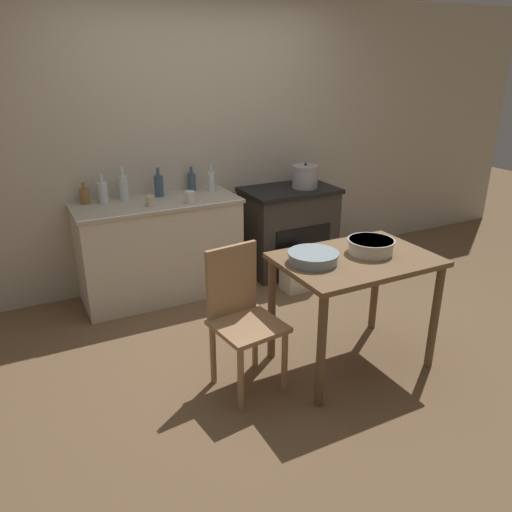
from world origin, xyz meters
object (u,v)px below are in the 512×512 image
(bottle_far_left, at_px, (192,181))
(bottle_center_right, at_px, (159,185))
(stock_pot, at_px, (305,177))
(bottle_center_left, at_px, (123,187))
(bottle_left, at_px, (85,195))
(flour_sack, at_px, (299,270))
(bottle_center, at_px, (103,192))
(chair, at_px, (242,315))
(mixing_bowl_small, at_px, (371,246))
(stove, at_px, (288,229))
(cup_mid_right, at_px, (190,197))
(bottle_mid_left, at_px, (212,181))
(mixing_bowl_large, at_px, (313,257))
(cup_right, at_px, (150,201))
(work_table, at_px, (355,275))

(bottle_far_left, distance_m, bottle_center_right, 0.34)
(stock_pot, distance_m, bottle_far_left, 1.09)
(bottle_center_left, bearing_deg, bottle_left, 173.68)
(flour_sack, relative_size, bottle_far_left, 1.73)
(bottle_center, bearing_deg, bottle_center_right, -1.46)
(bottle_center_left, height_order, bottle_center, bottle_center_left)
(stock_pot, bearing_deg, chair, -133.37)
(bottle_far_left, bearing_deg, bottle_center, -175.91)
(stock_pot, relative_size, mixing_bowl_small, 0.83)
(stove, bearing_deg, cup_mid_right, -169.89)
(flour_sack, xyz_separation_m, bottle_mid_left, (-0.60, 0.58, 0.77))
(mixing_bowl_large, bearing_deg, flour_sack, 61.46)
(mixing_bowl_small, xyz_separation_m, bottle_center_right, (-0.90, 1.77, 0.12))
(mixing_bowl_small, xyz_separation_m, bottle_center_left, (-1.20, 1.79, 0.14))
(stove, xyz_separation_m, mixing_bowl_large, (-0.78, -1.60, 0.41))
(mixing_bowl_large, bearing_deg, cup_mid_right, 102.16)
(mixing_bowl_large, xyz_separation_m, bottle_center, (-0.94, 1.75, 0.13))
(bottle_center, bearing_deg, bottle_far_left, 4.09)
(mixing_bowl_small, relative_size, bottle_far_left, 1.43)
(flour_sack, relative_size, mixing_bowl_large, 1.16)
(flour_sack, distance_m, stock_pot, 0.92)
(stock_pot, xyz_separation_m, bottle_far_left, (-1.05, 0.26, 0.01))
(bottle_far_left, bearing_deg, mixing_bowl_small, -72.92)
(bottle_far_left, relative_size, cup_right, 2.59)
(bottle_center_right, xyz_separation_m, cup_mid_right, (0.16, -0.33, -0.05))
(mixing_bowl_large, bearing_deg, bottle_center, 118.20)
(stove, bearing_deg, work_table, -106.00)
(chair, xyz_separation_m, bottle_center, (-0.48, 1.67, 0.47))
(stove, xyz_separation_m, work_table, (-0.47, -1.65, 0.25))
(work_table, xyz_separation_m, bottle_left, (-1.39, 1.84, 0.28))
(mixing_bowl_large, bearing_deg, stove, 64.13)
(bottle_center_right, bearing_deg, bottle_far_left, 11.94)
(chair, distance_m, mixing_bowl_large, 0.58)
(stove, distance_m, bottle_center_right, 1.36)
(mixing_bowl_large, bearing_deg, bottle_mid_left, 89.52)
(bottle_mid_left, bearing_deg, stove, -7.59)
(mixing_bowl_small, xyz_separation_m, cup_right, (-1.05, 1.51, 0.07))
(work_table, relative_size, bottle_left, 5.61)
(bottle_center_left, distance_m, cup_right, 0.33)
(flour_sack, height_order, cup_right, cup_right)
(stock_pot, bearing_deg, bottle_mid_left, 170.43)
(mixing_bowl_small, relative_size, cup_mid_right, 3.04)
(stock_pot, height_order, bottle_mid_left, bottle_mid_left)
(stove, bearing_deg, flour_sack, -109.04)
(bottle_left, xyz_separation_m, bottle_center, (0.14, -0.04, 0.02))
(bottle_center_right, distance_m, cup_mid_right, 0.37)
(chair, relative_size, stock_pot, 3.59)
(chair, distance_m, bottle_mid_left, 1.75)
(stove, height_order, cup_mid_right, cup_mid_right)
(stove, bearing_deg, bottle_center_right, 173.49)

